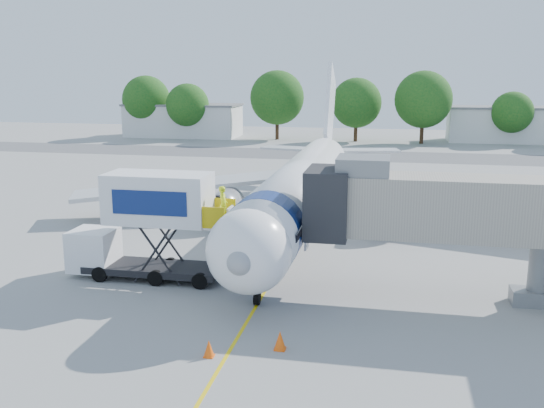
% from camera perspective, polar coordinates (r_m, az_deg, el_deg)
% --- Properties ---
extents(ground, '(160.00, 160.00, 0.00)m').
position_cam_1_polar(ground, '(36.93, 1.84, -4.06)').
color(ground, '#9A9A97').
rests_on(ground, ground).
extents(guidance_line, '(0.15, 70.00, 0.01)m').
position_cam_1_polar(guidance_line, '(36.92, 1.84, -4.05)').
color(guidance_line, yellow).
rests_on(guidance_line, ground).
extents(taxiway_strip, '(120.00, 10.00, 0.01)m').
position_cam_1_polar(taxiway_strip, '(77.86, 6.97, 4.57)').
color(taxiway_strip, '#59595B').
rests_on(taxiway_strip, ground).
extents(aircraft, '(34.17, 37.73, 11.35)m').
position_cam_1_polar(aircraft, '(40.20, 2.84, 1.61)').
color(aircraft, white).
rests_on(aircraft, ground).
extents(jet_bridge, '(13.90, 3.20, 6.60)m').
position_cam_1_polar(jet_bridge, '(28.69, 15.46, -0.36)').
color(jet_bridge, '#A8A190').
rests_on(jet_bridge, ground).
extents(catering_hiloader, '(8.50, 2.44, 5.50)m').
position_cam_1_polar(catering_hiloader, '(31.38, -11.65, -2.06)').
color(catering_hiloader, black).
rests_on(catering_hiloader, ground).
extents(ground_tug, '(4.20, 3.04, 1.51)m').
position_cam_1_polar(ground_tug, '(19.83, 0.95, -16.75)').
color(ground_tug, white).
rests_on(ground_tug, ground).
extents(safety_cone_a, '(0.47, 0.47, 0.75)m').
position_cam_1_polar(safety_cone_a, '(23.76, 0.76, -12.74)').
color(safety_cone_a, '#FE580D').
rests_on(safety_cone_a, ground).
extents(safety_cone_b, '(0.41, 0.41, 0.66)m').
position_cam_1_polar(safety_cone_b, '(23.36, -5.96, -13.39)').
color(safety_cone_b, '#FE580D').
rests_on(safety_cone_b, ground).
extents(outbuilding_left, '(18.40, 8.40, 5.30)m').
position_cam_1_polar(outbuilding_left, '(101.07, -8.33, 7.82)').
color(outbuilding_left, silver).
rests_on(outbuilding_left, ground).
extents(outbuilding_right, '(16.40, 7.40, 5.30)m').
position_cam_1_polar(outbuilding_right, '(98.60, 20.90, 7.04)').
color(outbuilding_right, silver).
rests_on(outbuilding_right, ground).
extents(tree_a, '(7.72, 7.72, 9.84)m').
position_cam_1_polar(tree_a, '(101.58, -11.75, 9.59)').
color(tree_a, '#382314').
rests_on(tree_a, ground).
extents(tree_b, '(6.78, 6.78, 8.64)m').
position_cam_1_polar(tree_b, '(97.42, -7.96, 9.19)').
color(tree_b, '#382314').
rests_on(tree_b, ground).
extents(tree_c, '(8.36, 8.36, 10.66)m').
position_cam_1_polar(tree_c, '(95.12, 0.49, 9.98)').
color(tree_c, '#382314').
rests_on(tree_c, ground).
extents(tree_d, '(7.51, 7.51, 9.57)m').
position_cam_1_polar(tree_d, '(93.22, 7.95, 9.40)').
color(tree_d, '#382314').
rests_on(tree_d, ground).
extents(tree_e, '(8.32, 8.32, 10.61)m').
position_cam_1_polar(tree_e, '(92.18, 14.07, 9.52)').
color(tree_e, '#382314').
rests_on(tree_e, ground).
extents(tree_f, '(5.99, 5.99, 7.64)m').
position_cam_1_polar(tree_f, '(95.47, 21.67, 8.02)').
color(tree_f, '#382314').
rests_on(tree_f, ground).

